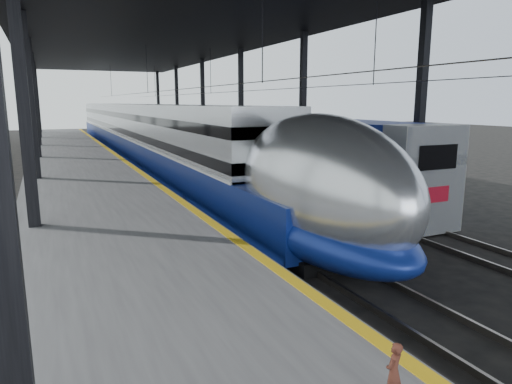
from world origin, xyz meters
TOP-DOWN VIEW (x-y plane):
  - ground at (0.00, 0.00)m, footprint 160.00×160.00m
  - platform at (-3.50, 20.00)m, footprint 6.00×80.00m
  - yellow_strip at (-0.70, 20.00)m, footprint 0.30×80.00m
  - rails at (4.50, 20.00)m, footprint 6.52×80.00m
  - canopy at (1.90, 20.00)m, footprint 18.00×75.00m
  - tgv_train at (2.00, 28.63)m, footprint 3.22×65.20m
  - second_train at (7.00, 28.65)m, footprint 2.90×56.05m
  - child at (-1.52, -6.26)m, footprint 0.34×0.29m

SIDE VIEW (x-z plane):
  - ground at x=0.00m, z-range 0.00..0.00m
  - rails at x=4.50m, z-range 0.00..0.16m
  - platform at x=-3.50m, z-range 0.00..1.00m
  - yellow_strip at x=-0.70m, z-range 1.00..1.01m
  - child at x=-1.52m, z-range 1.00..1.80m
  - second_train at x=7.00m, z-range 0.03..4.02m
  - tgv_train at x=2.00m, z-range -0.15..4.47m
  - canopy at x=1.90m, z-range 4.38..13.85m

